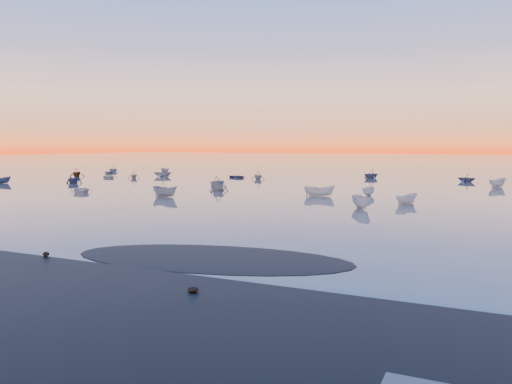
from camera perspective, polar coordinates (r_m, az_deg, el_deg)
The scene contains 5 objects.
ground at distance 127.01m, azimuth 12.70°, elevation 2.22°, with size 600.00×600.00×0.00m, color #665B55.
mud_lobes at distance 35.90m, azimuth -24.18°, elevation -5.64°, with size 140.00×6.00×0.07m, color black, non-canonical shape.
moored_fleet at distance 81.77m, azimuth 5.69°, elevation 0.69°, with size 124.00×58.00×1.20m, color beige, non-canonical shape.
boat_near_left at distance 74.01m, azimuth -19.34°, elevation -0.07°, with size 4.57×1.90×1.14m, color beige.
boat_near_center at distance 65.56m, azimuth 7.25°, elevation -0.47°, with size 4.00×1.69×1.38m, color beige.
Camera 1 is at (26.81, -23.97, 6.53)m, focal length 35.00 mm.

